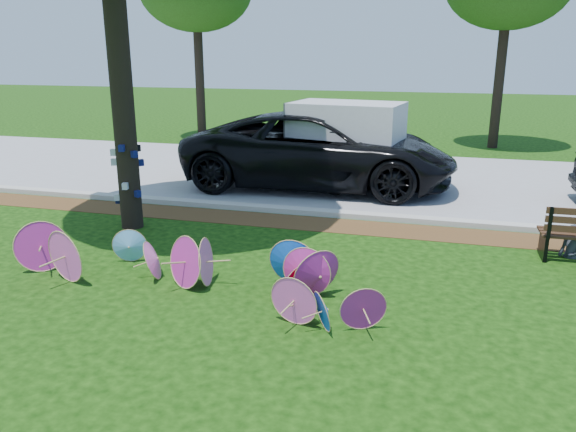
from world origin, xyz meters
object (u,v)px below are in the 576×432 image
Objects in this scene: parasol_pile at (205,267)px; person_left at (575,227)px; cargo_trailer at (347,140)px; black_van at (320,150)px.

person_left reaches higher than parasol_pile.
cargo_trailer is (0.93, 7.25, 0.89)m from parasol_pile.
cargo_trailer is 6.42m from person_left.
parasol_pile is at bearing -127.82° from person_left.
cargo_trailer is at bearing 82.67° from parasol_pile.
person_left is (5.46, -4.13, -0.41)m from black_van.
cargo_trailer is 2.40× the size of person_left.
black_van is 6.13× the size of person_left.
black_van is 6.86m from person_left.
black_van reaches higher than person_left.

